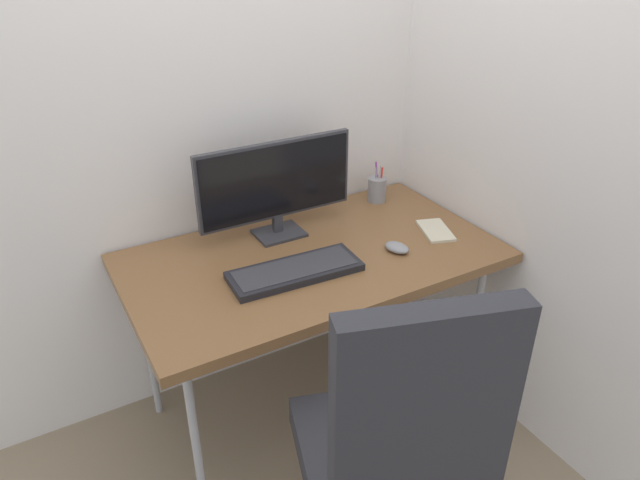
{
  "coord_description": "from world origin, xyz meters",
  "views": [
    {
      "loc": [
        -0.91,
        -1.65,
        1.85
      ],
      "look_at": [
        -0.01,
        -0.08,
        0.86
      ],
      "focal_mm": 32.52,
      "sensor_mm": 36.0,
      "label": 1
    }
  ],
  "objects_px": {
    "notebook": "(436,231)",
    "pen_holder": "(377,189)",
    "keyboard": "(295,271)",
    "office_chair": "(397,450)",
    "mouse": "(397,247)",
    "monitor": "(276,184)"
  },
  "relations": [
    {
      "from": "monitor",
      "to": "notebook",
      "type": "height_order",
      "value": "monitor"
    },
    {
      "from": "notebook",
      "to": "pen_holder",
      "type": "bearing_deg",
      "value": 114.78
    },
    {
      "from": "mouse",
      "to": "notebook",
      "type": "height_order",
      "value": "mouse"
    },
    {
      "from": "keyboard",
      "to": "notebook",
      "type": "height_order",
      "value": "keyboard"
    },
    {
      "from": "monitor",
      "to": "pen_holder",
      "type": "height_order",
      "value": "monitor"
    },
    {
      "from": "monitor",
      "to": "keyboard",
      "type": "distance_m",
      "value": 0.38
    },
    {
      "from": "mouse",
      "to": "notebook",
      "type": "bearing_deg",
      "value": -4.9
    },
    {
      "from": "monitor",
      "to": "mouse",
      "type": "height_order",
      "value": "monitor"
    },
    {
      "from": "office_chair",
      "to": "monitor",
      "type": "height_order",
      "value": "office_chair"
    },
    {
      "from": "monitor",
      "to": "keyboard",
      "type": "xyz_separation_m",
      "value": [
        -0.08,
        -0.31,
        -0.2
      ]
    },
    {
      "from": "mouse",
      "to": "notebook",
      "type": "distance_m",
      "value": 0.23
    },
    {
      "from": "keyboard",
      "to": "pen_holder",
      "type": "height_order",
      "value": "pen_holder"
    },
    {
      "from": "office_chair",
      "to": "mouse",
      "type": "distance_m",
      "value": 0.83
    },
    {
      "from": "pen_holder",
      "to": "notebook",
      "type": "height_order",
      "value": "pen_holder"
    },
    {
      "from": "monitor",
      "to": "keyboard",
      "type": "height_order",
      "value": "monitor"
    },
    {
      "from": "office_chair",
      "to": "pen_holder",
      "type": "bearing_deg",
      "value": 58.29
    },
    {
      "from": "pen_holder",
      "to": "notebook",
      "type": "relative_size",
      "value": 0.94
    },
    {
      "from": "office_chair",
      "to": "pen_holder",
      "type": "xyz_separation_m",
      "value": [
        0.66,
        1.07,
        0.21
      ]
    },
    {
      "from": "office_chair",
      "to": "pen_holder",
      "type": "distance_m",
      "value": 1.28
    },
    {
      "from": "monitor",
      "to": "mouse",
      "type": "xyz_separation_m",
      "value": [
        0.33,
        -0.35,
        -0.2
      ]
    },
    {
      "from": "keyboard",
      "to": "pen_holder",
      "type": "distance_m",
      "value": 0.71
    },
    {
      "from": "keyboard",
      "to": "mouse",
      "type": "height_order",
      "value": "mouse"
    }
  ]
}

